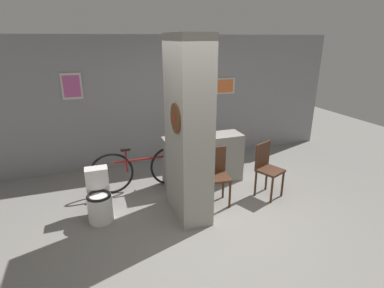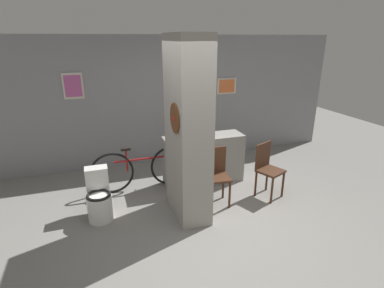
{
  "view_description": "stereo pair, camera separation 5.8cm",
  "coord_description": "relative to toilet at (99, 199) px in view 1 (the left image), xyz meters",
  "views": [
    {
      "loc": [
        -1.35,
        -3.34,
        2.54
      ],
      "look_at": [
        0.13,
        0.87,
        0.95
      ],
      "focal_mm": 28.0,
      "sensor_mm": 36.0,
      "label": 1
    },
    {
      "loc": [
        -1.29,
        -3.36,
        2.54
      ],
      "look_at": [
        0.13,
        0.87,
        0.95
      ],
      "focal_mm": 28.0,
      "sensor_mm": 36.0,
      "label": 2
    }
  ],
  "objects": [
    {
      "name": "chair_near_pillar",
      "position": [
        1.8,
        -0.13,
        0.2
      ],
      "size": [
        0.41,
        0.41,
        0.91
      ],
      "rotation": [
        0.0,
        0.0,
        -0.1
      ],
      "color": "#422616",
      "rests_on": "ground_plane"
    },
    {
      "name": "bicycle",
      "position": [
        0.76,
        0.71,
        0.07
      ],
      "size": [
        1.77,
        0.42,
        0.79
      ],
      "color": "black",
      "rests_on": "ground_plane"
    },
    {
      "name": "chair_by_doorway",
      "position": [
        2.69,
        -0.19,
        0.2
      ],
      "size": [
        0.49,
        0.49,
        0.91
      ],
      "rotation": [
        0.0,
        0.0,
        0.4
      ],
      "color": "#422616",
      "rests_on": "ground_plane"
    },
    {
      "name": "bottle_tall",
      "position": [
        1.56,
        0.61,
        0.69
      ],
      "size": [
        0.09,
        0.09,
        0.33
      ],
      "color": "olive",
      "rests_on": "counter_shelf"
    },
    {
      "name": "toilet",
      "position": [
        0.0,
        0.0,
        0.0
      ],
      "size": [
        0.36,
        0.52,
        0.74
      ],
      "color": "white",
      "rests_on": "ground_plane"
    },
    {
      "name": "counter_shelf",
      "position": [
        1.87,
        0.62,
        0.13
      ],
      "size": [
        1.44,
        0.44,
        0.89
      ],
      "color": "gray",
      "rests_on": "ground_plane"
    },
    {
      "name": "wall_back",
      "position": [
        1.35,
        1.9,
        0.99
      ],
      "size": [
        8.0,
        0.09,
        2.6
      ],
      "color": "gray",
      "rests_on": "ground_plane"
    },
    {
      "name": "ground_plane",
      "position": [
        1.35,
        -0.73,
        -0.31
      ],
      "size": [
        14.0,
        14.0,
        0.0
      ],
      "primitive_type": "plane",
      "color": "gray"
    },
    {
      "name": "pillar_center",
      "position": [
        1.28,
        -0.27,
        0.99
      ],
      "size": [
        0.47,
        0.93,
        2.6
      ],
      "color": "gray",
      "rests_on": "ground_plane"
    }
  ]
}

